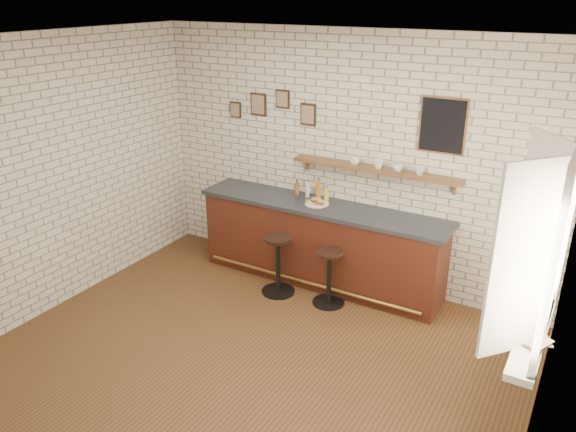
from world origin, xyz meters
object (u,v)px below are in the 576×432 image
bitters_bottle_white (308,190)px  bitters_bottle_amber (318,191)px  sandwich_plate (317,204)px  book_lower (527,339)px  bar_stool_right (329,276)px  bar_counter (320,244)px  ciabatta_sandwich (318,201)px  shelf_cup_d (420,171)px  book_upper (528,337)px  shelf_cup_a (355,161)px  condiment_bottle_yellow (327,195)px  bar_stool_left (278,263)px  shelf_cup_c (398,168)px  bitters_bottle_brown (297,189)px  shelf_cup_b (378,164)px

bitters_bottle_white → bitters_bottle_amber: bitters_bottle_amber is taller
sandwich_plate → book_lower: sandwich_plate is taller
sandwich_plate → bar_stool_right: size_ratio=0.42×
bar_counter → sandwich_plate: bearing=-171.9°
book_lower → ciabatta_sandwich: bearing=125.5°
ciabatta_sandwich → shelf_cup_d: (1.13, 0.21, 0.49)m
ciabatta_sandwich → bar_stool_right: bearing=-48.1°
bitters_bottle_amber → bar_counter: bearing=-52.5°
book_upper → shelf_cup_d: bearing=154.6°
shelf_cup_a → condiment_bottle_yellow: bearing=177.4°
bar_stool_left → shelf_cup_c: 1.77m
bar_counter → sandwich_plate: 0.51m
sandwich_plate → bar_stool_left: sandwich_plate is taller
bar_counter → shelf_cup_a: 1.11m
bar_counter → book_lower: bearing=-31.6°
bitters_bottle_brown → sandwich_plate: bearing=-24.6°
ciabatta_sandwich → bitters_bottle_amber: bearing=115.3°
bitters_bottle_white → shelf_cup_a: shelf_cup_a is taller
bar_stool_left → shelf_cup_c: shelf_cup_c is taller
shelf_cup_b → bar_stool_left: bearing=-176.4°
bar_stool_left → shelf_cup_d: 1.94m
shelf_cup_a → book_upper: 2.90m
bitters_bottle_white → book_lower: 3.30m
sandwich_plate → bitters_bottle_white: (-0.22, 0.17, 0.08)m
condiment_bottle_yellow → book_upper: 3.09m
ciabatta_sandwich → shelf_cup_d: 1.25m
bar_stool_left → shelf_cup_a: (0.62, 0.70, 1.16)m
condiment_bottle_yellow → shelf_cup_b: shelf_cup_b is taller
bitters_bottle_white → bar_stool_right: (0.61, -0.60, -0.74)m
bitters_bottle_white → bitters_bottle_amber: 0.15m
bar_counter → bar_stool_right: (0.34, -0.43, -0.15)m
book_lower → condiment_bottle_yellow: bearing=122.5°
bar_stool_right → condiment_bottle_yellow: bearing=120.4°
shelf_cup_a → book_lower: bearing=-48.0°
sandwich_plate → bitters_bottle_brown: size_ratio=1.43×
ciabatta_sandwich → shelf_cup_c: 1.03m
condiment_bottle_yellow → shelf_cup_d: shelf_cup_d is taller
ciabatta_sandwich → sandwich_plate: bearing=180.0°
shelf_cup_a → shelf_cup_c: 0.52m
bitters_bottle_brown → bar_stool_left: size_ratio=0.27×
bar_stool_left → shelf_cup_c: bearing=31.8°
bar_counter → bitters_bottle_white: bitters_bottle_white is taller
shelf_cup_a → sandwich_plate: bearing=-160.3°
shelf_cup_a → bitters_bottle_white: bearing=174.4°
bitters_bottle_white → bitters_bottle_amber: bearing=0.0°
bitters_bottle_white → shelf_cup_c: size_ratio=1.90×
shelf_cup_a → bitters_bottle_amber: bearing=175.6°
sandwich_plate → bar_stool_left: size_ratio=0.39×
bitters_bottle_amber → shelf_cup_a: bearing=5.1°
bitters_bottle_brown → bitters_bottle_white: 0.15m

